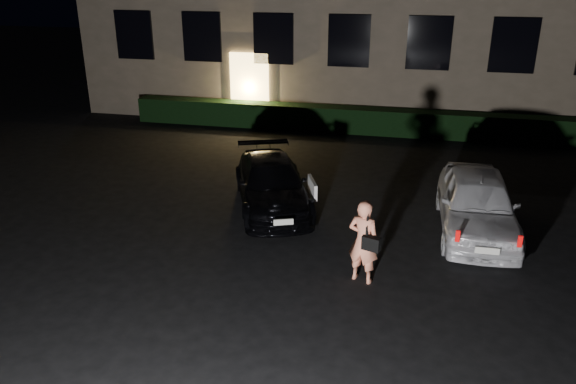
# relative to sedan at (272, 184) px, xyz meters

# --- Properties ---
(ground) EXTENTS (80.00, 80.00, 0.00)m
(ground) POSITION_rel_sedan_xyz_m (0.84, -3.67, -0.56)
(ground) COLOR black
(ground) RESTS_ON ground
(hedge) EXTENTS (15.00, 0.70, 0.85)m
(hedge) POSITION_rel_sedan_xyz_m (0.84, 6.83, -0.13)
(hedge) COLOR black
(hedge) RESTS_ON ground
(sedan) EXTENTS (2.85, 4.15, 1.12)m
(sedan) POSITION_rel_sedan_xyz_m (0.00, 0.00, 0.00)
(sedan) COLOR black
(sedan) RESTS_ON ground
(hatch) EXTENTS (1.63, 3.87, 1.31)m
(hatch) POSITION_rel_sedan_xyz_m (4.60, -0.37, 0.09)
(hatch) COLOR silver
(hatch) RESTS_ON ground
(man) EXTENTS (0.66, 0.55, 1.58)m
(man) POSITION_rel_sedan_xyz_m (2.44, -2.96, 0.23)
(man) COLOR #F98F6D
(man) RESTS_ON ground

